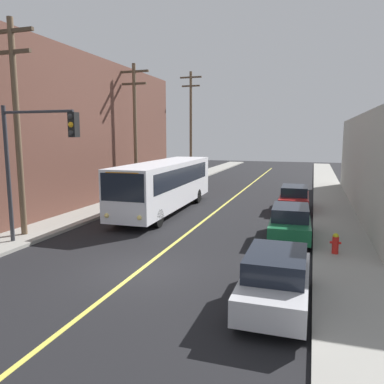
% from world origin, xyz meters
% --- Properties ---
extents(ground_plane, '(120.00, 120.00, 0.00)m').
position_xyz_m(ground_plane, '(0.00, 0.00, 0.00)').
color(ground_plane, black).
extents(sidewalk_left, '(2.50, 90.00, 0.15)m').
position_xyz_m(sidewalk_left, '(-7.25, 10.00, 0.07)').
color(sidewalk_left, gray).
rests_on(sidewalk_left, ground).
extents(sidewalk_right, '(2.50, 90.00, 0.15)m').
position_xyz_m(sidewalk_right, '(7.25, 10.00, 0.07)').
color(sidewalk_right, gray).
rests_on(sidewalk_right, ground).
extents(lane_stripe_center, '(0.16, 60.00, 0.01)m').
position_xyz_m(lane_stripe_center, '(0.00, 15.00, 0.01)').
color(lane_stripe_center, '#D8CC4C').
rests_on(lane_stripe_center, ground).
extents(building_left_brick, '(10.00, 23.33, 10.23)m').
position_xyz_m(building_left_brick, '(-13.49, 12.36, 5.12)').
color(building_left_brick, brown).
rests_on(building_left_brick, ground).
extents(city_bus, '(2.78, 12.20, 3.20)m').
position_xyz_m(city_bus, '(-3.11, 10.33, 1.82)').
color(city_bus, silver).
rests_on(city_bus, ground).
extents(parked_car_silver, '(1.84, 4.41, 1.62)m').
position_xyz_m(parked_car_silver, '(4.98, -1.46, 0.84)').
color(parked_car_silver, '#B7B7BC').
rests_on(parked_car_silver, ground).
extents(parked_car_green, '(1.96, 4.46, 1.62)m').
position_xyz_m(parked_car_green, '(4.95, 5.88, 0.84)').
color(parked_car_green, '#196038').
rests_on(parked_car_green, ground).
extents(parked_car_red, '(1.90, 4.44, 1.62)m').
position_xyz_m(parked_car_red, '(4.78, 13.13, 0.84)').
color(parked_car_red, maroon).
rests_on(parked_car_red, ground).
extents(utility_pole_near, '(2.40, 0.28, 9.95)m').
position_xyz_m(utility_pole_near, '(-7.30, 2.42, 5.62)').
color(utility_pole_near, brown).
rests_on(utility_pole_near, sidewalk_left).
extents(utility_pole_mid, '(2.40, 0.28, 10.12)m').
position_xyz_m(utility_pole_mid, '(-7.42, 14.84, 5.71)').
color(utility_pole_mid, brown).
rests_on(utility_pole_mid, sidewalk_left).
extents(utility_pole_far, '(2.40, 0.28, 11.47)m').
position_xyz_m(utility_pole_far, '(-7.02, 27.55, 6.41)').
color(utility_pole_far, brown).
rests_on(utility_pole_far, sidewalk_left).
extents(traffic_signal_left_corner, '(3.75, 0.48, 6.00)m').
position_xyz_m(traffic_signal_left_corner, '(-5.41, 1.29, 4.30)').
color(traffic_signal_left_corner, '#2D2D33').
rests_on(traffic_signal_left_corner, sidewalk_left).
extents(fire_hydrant, '(0.44, 0.26, 0.84)m').
position_xyz_m(fire_hydrant, '(6.85, 3.81, 0.58)').
color(fire_hydrant, red).
rests_on(fire_hydrant, sidewalk_right).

